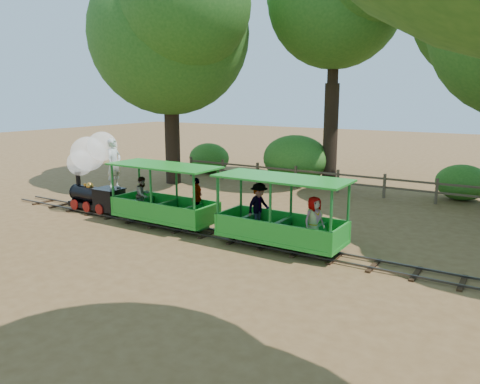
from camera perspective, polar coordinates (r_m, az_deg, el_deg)
The scene contains 10 objects.
ground at distance 13.18m, azimuth 3.31°, elevation -6.59°, with size 90.00×90.00×0.00m, color olive.
track at distance 13.16m, azimuth 3.32°, elevation -6.30°, with size 22.00×1.00×0.10m.
locomotive at distance 17.35m, azimuth -17.46°, elevation 3.04°, with size 2.58×1.21×2.96m.
carriage_front at distance 15.08m, azimuth -9.04°, elevation -1.21°, with size 3.65×1.49×1.90m.
carriage_rear at distance 12.83m, azimuth 4.81°, elevation -3.23°, with size 3.65×1.54×1.90m.
oak_nw at distance 22.65m, azimuth -8.55°, elevation 19.43°, with size 9.06×7.97×10.46m.
fence at distance 20.21m, azimuth 14.47°, elevation 1.23°, with size 18.10×0.10×1.00m.
shrub_west at distance 25.33m, azimuth -3.79°, elevation 4.15°, with size 2.31×1.78×1.60m, color #2D6B1E.
shrub_mid_w at distance 22.65m, azimuth 6.78°, elevation 4.05°, with size 3.28×2.52×2.27m, color #2D6B1E.
shrub_mid_e at distance 20.67m, azimuth 25.47°, elevation 1.06°, with size 2.07×1.59×1.43m, color #2D6B1E.
Camera 1 is at (6.06, -10.95, 4.15)m, focal length 35.00 mm.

